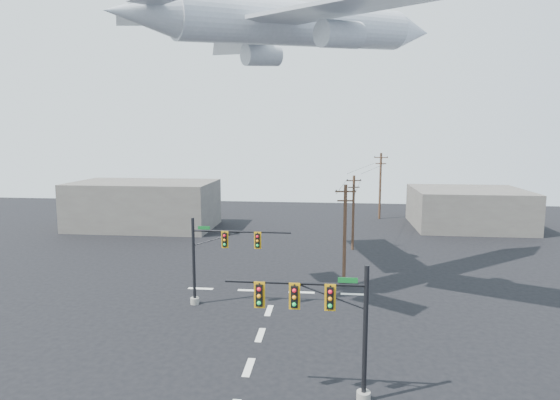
# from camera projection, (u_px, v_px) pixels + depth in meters

# --- Properties ---
(ground) EXTENTS (120.00, 120.00, 0.00)m
(ground) POSITION_uv_depth(u_px,v_px,m) (249.00, 367.00, 24.48)
(ground) COLOR black
(ground) RESTS_ON ground
(lane_markings) EXTENTS (14.00, 21.20, 0.01)m
(lane_markings) POSITION_uv_depth(u_px,v_px,m) (263.00, 326.00, 29.73)
(lane_markings) COLOR silver
(lane_markings) RESTS_ON ground
(signal_mast_near) EXTENTS (6.68, 0.71, 6.41)m
(signal_mast_near) POSITION_uv_depth(u_px,v_px,m) (329.00, 324.00, 21.01)
(signal_mast_near) COLOR gray
(signal_mast_near) RESTS_ON ground
(signal_mast_far) EXTENTS (7.26, 0.69, 6.29)m
(signal_mast_far) POSITION_uv_depth(u_px,v_px,m) (215.00, 258.00, 32.97)
(signal_mast_far) COLOR gray
(signal_mast_far) RESTS_ON ground
(utility_pole_a) EXTENTS (1.64, 0.27, 8.21)m
(utility_pole_a) POSITION_uv_depth(u_px,v_px,m) (345.00, 234.00, 37.03)
(utility_pole_a) COLOR #4A301F
(utility_pole_a) RESTS_ON ground
(utility_pole_b) EXTENTS (1.55, 0.56, 7.87)m
(utility_pole_b) POSITION_uv_depth(u_px,v_px,m) (353.00, 211.00, 48.86)
(utility_pole_b) COLOR #4A301F
(utility_pole_b) RESTS_ON ground
(utility_pole_c) EXTENTS (1.94, 0.36, 9.46)m
(utility_pole_c) POSITION_uv_depth(u_px,v_px,m) (380.00, 185.00, 66.70)
(utility_pole_c) COLOR #4A301F
(utility_pole_c) RESTS_ON ground
(power_lines) EXTENTS (7.45, 30.89, 0.60)m
(power_lines) POSITION_uv_depth(u_px,v_px,m) (363.00, 173.00, 51.56)
(power_lines) COLOR black
(airliner) EXTENTS (24.81, 23.31, 7.61)m
(airliner) POSITION_uv_depth(u_px,v_px,m) (300.00, 25.00, 34.58)
(airliner) COLOR silver
(building_left) EXTENTS (18.00, 10.00, 6.00)m
(building_left) POSITION_uv_depth(u_px,v_px,m) (144.00, 205.00, 60.68)
(building_left) COLOR #615D56
(building_left) RESTS_ON ground
(building_right) EXTENTS (14.00, 12.00, 5.00)m
(building_right) POSITION_uv_depth(u_px,v_px,m) (468.00, 208.00, 61.10)
(building_right) COLOR #615D56
(building_right) RESTS_ON ground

